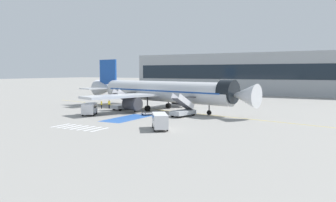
{
  "coord_description": "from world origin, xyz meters",
  "views": [
    {
      "loc": [
        30.91,
        -57.55,
        7.62
      ],
      "look_at": [
        1.13,
        -1.84,
        2.0
      ],
      "focal_mm": 35.0,
      "sensor_mm": 36.0,
      "label": 1
    }
  ],
  "objects_px": {
    "service_van_0": "(89,108)",
    "boarding_stairs_aft": "(124,105)",
    "boarding_stairs_forward": "(183,111)",
    "fuel_tanker": "(173,93)",
    "terminal_building": "(257,74)",
    "ground_crew_0": "(101,104)",
    "ground_crew_2": "(109,104)",
    "baggage_cart": "(149,114)",
    "airliner": "(162,92)",
    "service_van_1": "(160,120)",
    "ground_crew_1": "(135,107)"
  },
  "relations": [
    {
      "from": "boarding_stairs_forward",
      "to": "ground_crew_0",
      "type": "distance_m",
      "value": 20.19
    },
    {
      "from": "ground_crew_0",
      "to": "terminal_building",
      "type": "xyz_separation_m",
      "value": [
        17.92,
        60.12,
        5.99
      ]
    },
    {
      "from": "terminal_building",
      "to": "service_van_0",
      "type": "bearing_deg",
      "value": -100.87
    },
    {
      "from": "boarding_stairs_aft",
      "to": "ground_crew_2",
      "type": "relative_size",
      "value": 3.2
    },
    {
      "from": "service_van_0",
      "to": "ground_crew_2",
      "type": "relative_size",
      "value": 2.71
    },
    {
      "from": "baggage_cart",
      "to": "airliner",
      "type": "bearing_deg",
      "value": 135.69
    },
    {
      "from": "boarding_stairs_forward",
      "to": "ground_crew_0",
      "type": "relative_size",
      "value": 3.22
    },
    {
      "from": "boarding_stairs_aft",
      "to": "service_van_1",
      "type": "distance_m",
      "value": 24.0
    },
    {
      "from": "airliner",
      "to": "service_van_1",
      "type": "height_order",
      "value": "airliner"
    },
    {
      "from": "boarding_stairs_aft",
      "to": "terminal_building",
      "type": "height_order",
      "value": "terminal_building"
    },
    {
      "from": "boarding_stairs_forward",
      "to": "ground_crew_2",
      "type": "bearing_deg",
      "value": -178.99
    },
    {
      "from": "airliner",
      "to": "ground_crew_0",
      "type": "relative_size",
      "value": 23.8
    },
    {
      "from": "boarding_stairs_aft",
      "to": "ground_crew_2",
      "type": "bearing_deg",
      "value": -175.31
    },
    {
      "from": "airliner",
      "to": "boarding_stairs_aft",
      "type": "relative_size",
      "value": 7.39
    },
    {
      "from": "boarding_stairs_forward",
      "to": "service_van_1",
      "type": "bearing_deg",
      "value": -65.27
    },
    {
      "from": "service_van_0",
      "to": "boarding_stairs_aft",
      "type": "bearing_deg",
      "value": -123.38
    },
    {
      "from": "service_van_0",
      "to": "ground_crew_2",
      "type": "xyz_separation_m",
      "value": [
        -3.65,
        10.15,
        -0.26
      ]
    },
    {
      "from": "fuel_tanker",
      "to": "baggage_cart",
      "type": "height_order",
      "value": "fuel_tanker"
    },
    {
      "from": "service_van_0",
      "to": "boarding_stairs_forward",
      "type": "bearing_deg",
      "value": 171.57
    },
    {
      "from": "ground_crew_0",
      "to": "ground_crew_2",
      "type": "height_order",
      "value": "ground_crew_2"
    },
    {
      "from": "boarding_stairs_aft",
      "to": "baggage_cart",
      "type": "relative_size",
      "value": 1.84
    },
    {
      "from": "baggage_cart",
      "to": "ground_crew_1",
      "type": "relative_size",
      "value": 1.75
    },
    {
      "from": "ground_crew_0",
      "to": "baggage_cart",
      "type": "bearing_deg",
      "value": 24.37
    },
    {
      "from": "ground_crew_0",
      "to": "terminal_building",
      "type": "height_order",
      "value": "terminal_building"
    },
    {
      "from": "airliner",
      "to": "ground_crew_1",
      "type": "xyz_separation_m",
      "value": [
        -2.9,
        -5.35,
        -2.74
      ]
    },
    {
      "from": "airliner",
      "to": "ground_crew_0",
      "type": "bearing_deg",
      "value": -60.21
    },
    {
      "from": "airliner",
      "to": "boarding_stairs_aft",
      "type": "distance_m",
      "value": 8.2
    },
    {
      "from": "boarding_stairs_aft",
      "to": "ground_crew_1",
      "type": "distance_m",
      "value": 4.77
    },
    {
      "from": "fuel_tanker",
      "to": "service_van_1",
      "type": "height_order",
      "value": "fuel_tanker"
    },
    {
      "from": "fuel_tanker",
      "to": "terminal_building",
      "type": "relative_size",
      "value": 0.11
    },
    {
      "from": "boarding_stairs_forward",
      "to": "fuel_tanker",
      "type": "bearing_deg",
      "value": 132.78
    },
    {
      "from": "service_van_0",
      "to": "ground_crew_1",
      "type": "height_order",
      "value": "service_van_0"
    },
    {
      "from": "fuel_tanker",
      "to": "terminal_building",
      "type": "bearing_deg",
      "value": -27.68
    },
    {
      "from": "airliner",
      "to": "ground_crew_0",
      "type": "distance_m",
      "value": 13.1
    },
    {
      "from": "boarding_stairs_forward",
      "to": "service_van_0",
      "type": "height_order",
      "value": "boarding_stairs_forward"
    },
    {
      "from": "boarding_stairs_forward",
      "to": "service_van_1",
      "type": "xyz_separation_m",
      "value": [
        2.76,
        -12.94,
        0.26
      ]
    },
    {
      "from": "fuel_tanker",
      "to": "ground_crew_1",
      "type": "relative_size",
      "value": 5.49
    },
    {
      "from": "service_van_1",
      "to": "terminal_building",
      "type": "height_order",
      "value": "terminal_building"
    },
    {
      "from": "airliner",
      "to": "ground_crew_1",
      "type": "height_order",
      "value": "airliner"
    },
    {
      "from": "airliner",
      "to": "ground_crew_2",
      "type": "xyz_separation_m",
      "value": [
        -11.24,
        -2.5,
        -2.73
      ]
    },
    {
      "from": "boarding_stairs_aft",
      "to": "service_van_0",
      "type": "height_order",
      "value": "boarding_stairs_aft"
    },
    {
      "from": "terminal_building",
      "to": "boarding_stairs_forward",
      "type": "bearing_deg",
      "value": -88.09
    },
    {
      "from": "boarding_stairs_forward",
      "to": "service_van_0",
      "type": "bearing_deg",
      "value": -145.24
    },
    {
      "from": "ground_crew_2",
      "to": "baggage_cart",
      "type": "bearing_deg",
      "value": -89.3
    },
    {
      "from": "boarding_stairs_aft",
      "to": "fuel_tanker",
      "type": "height_order",
      "value": "boarding_stairs_aft"
    },
    {
      "from": "boarding_stairs_aft",
      "to": "service_van_1",
      "type": "relative_size",
      "value": 1.15
    },
    {
      "from": "service_van_0",
      "to": "terminal_building",
      "type": "xyz_separation_m",
      "value": [
        13.25,
        69.01,
        5.73
      ]
    },
    {
      "from": "service_van_0",
      "to": "terminal_building",
      "type": "distance_m",
      "value": 70.51
    },
    {
      "from": "boarding_stairs_aft",
      "to": "ground_crew_0",
      "type": "xyz_separation_m",
      "value": [
        -5.14,
        -0.68,
        -0.04
      ]
    },
    {
      "from": "baggage_cart",
      "to": "ground_crew_0",
      "type": "relative_size",
      "value": 1.75
    }
  ]
}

